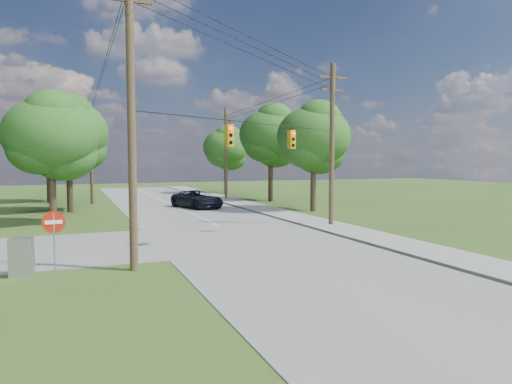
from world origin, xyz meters
name	(u,v)px	position (x,y,z in m)	size (l,w,h in m)	color
ground	(248,263)	(0.00, 0.00, 0.00)	(140.00, 140.00, 0.00)	#344D19
main_road	(249,240)	(2.00, 5.00, 0.01)	(10.00, 100.00, 0.03)	gray
sidewalk_east	(355,232)	(8.70, 5.00, 0.06)	(2.60, 100.00, 0.12)	#9B9991
pole_sw	(131,110)	(-4.60, 0.40, 6.23)	(2.00, 0.32, 12.00)	brown
pole_ne	(332,142)	(8.90, 8.00, 5.47)	(2.00, 0.32, 10.50)	brown
pole_north_e	(226,153)	(8.90, 30.00, 5.13)	(2.00, 0.32, 10.00)	brown
pole_north_w	(91,152)	(-5.00, 30.00, 5.13)	(2.00, 0.32, 10.00)	brown
power_lines	(206,86)	(1.50, 11.54, 9.15)	(13.93, 29.62, 4.93)	black
traffic_signals	(263,137)	(2.55, 4.43, 5.50)	(4.91, 3.27, 1.05)	gold
tree_w_near	(51,135)	(-8.00, 15.00, 5.92)	(6.00, 6.00, 8.40)	#3F2F1F
tree_w_mid	(68,132)	(-7.00, 23.00, 6.58)	(6.40, 6.40, 9.22)	#3F2F1F
tree_w_far	(48,141)	(-9.00, 33.00, 6.25)	(6.00, 6.00, 8.73)	#3F2F1F
tree_e_near	(314,137)	(12.00, 16.00, 6.25)	(6.20, 6.20, 8.81)	#3F2F1F
tree_e_mid	(271,135)	(12.50, 26.00, 6.91)	(6.60, 6.60, 9.64)	#3F2F1F
tree_e_far	(226,147)	(11.50, 38.00, 5.92)	(5.80, 5.80, 8.32)	#3F2F1F
car_main_north	(197,199)	(3.57, 22.05, 0.81)	(2.58, 5.60, 1.56)	black
control_cabinet	(22,257)	(-8.58, 1.00, 0.72)	(0.80, 0.58, 1.45)	gray
do_not_enter_sign	(54,229)	(-7.43, 0.39, 1.78)	(0.82, 0.08, 2.45)	gray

